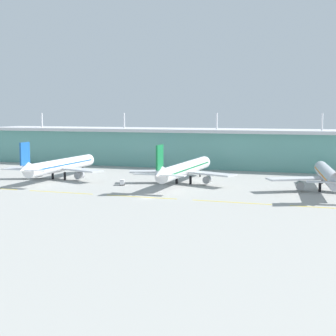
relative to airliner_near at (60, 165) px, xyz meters
name	(u,v)px	position (x,y,z in m)	size (l,w,h in m)	color
ground_plane	(146,198)	(57.84, -36.97, -6.45)	(600.00, 600.00, 0.00)	#9E9E99
terminal_building	(219,148)	(57.84, 75.42, 4.59)	(288.00, 34.00, 30.68)	#5B9E93
airliner_near	(60,165)	(0.00, 0.00, 0.00)	(48.79, 66.01, 18.90)	white
airliner_middle	(185,169)	(59.27, 5.24, 0.01)	(48.80, 71.61, 18.90)	silver
airliner_far	(328,175)	(119.77, 1.73, 0.00)	(48.29, 65.14, 18.90)	#ADB2BC
taxiway_stripe_mid_west	(61,192)	(20.84, -34.83, -6.43)	(28.00, 0.70, 0.04)	yellow
taxiway_stripe_centre	(141,197)	(54.84, -34.83, -6.43)	(28.00, 0.70, 0.04)	yellow
taxiway_stripe_mid_east	(231,202)	(88.84, -34.83, -6.43)	(28.00, 0.70, 0.04)	yellow
taxiway_stripe_east	(334,208)	(122.84, -34.83, -6.43)	(28.00, 0.70, 0.04)	yellow
baggage_cart	(122,182)	(35.61, -8.93, -5.19)	(3.08, 4.01, 2.48)	silver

